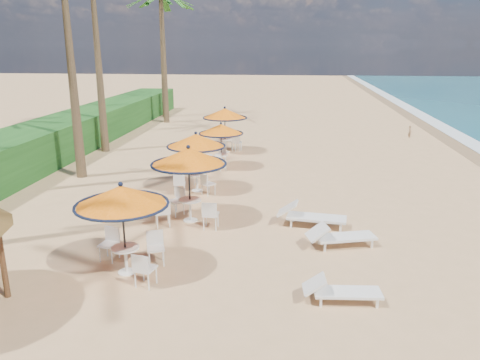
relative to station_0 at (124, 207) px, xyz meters
The scene contains 13 objects.
ground 5.63m from the station_0, ahead, with size 160.00×160.00×0.00m, color tan.
scrub_hedge 13.92m from the station_0, 126.00° to the left, with size 3.00×40.00×1.80m, color #194716.
station_0 is the anchor object (origin of this frame).
station_1 3.80m from the station_0, 78.20° to the left, with size 2.46×2.46×2.56m.
station_2 7.02m from the station_0, 86.93° to the left, with size 2.30×2.32×2.40m.
station_3 10.75m from the station_0, 85.92° to the left, with size 2.09×2.11×2.18m.
station_4 14.17m from the station_0, 87.69° to the left, with size 2.37×2.37×2.47m.
lounger_near 5.51m from the station_0, ahead, with size 1.80×0.69×0.63m.
lounger_mid 6.09m from the station_0, 21.77° to the left, with size 2.10×1.15×0.72m.
lounger_far 6.15m from the station_0, 38.25° to the left, with size 2.25×0.95×0.78m.
palm_6 25.04m from the station_0, 102.64° to the left, with size 5.00×5.00×9.20m.
palm_7 27.96m from the station_0, 103.12° to the left, with size 5.00×5.00×9.41m.
person 22.50m from the station_0, 59.50° to the left, with size 0.30×0.20×0.82m, color #98704D.
Camera 1 is at (-1.28, -10.72, 5.63)m, focal length 35.00 mm.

